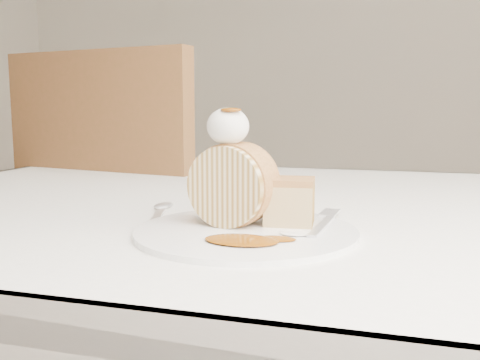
# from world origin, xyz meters

# --- Properties ---
(table) EXTENTS (1.40, 0.90, 0.75)m
(table) POSITION_xyz_m (0.00, 0.20, 0.66)
(table) COLOR white
(table) RESTS_ON ground
(chair_far) EXTENTS (0.55, 0.55, 1.01)m
(chair_far) POSITION_xyz_m (-0.48, 0.60, 0.58)
(chair_far) COLOR brown
(chair_far) RESTS_ON ground
(plate) EXTENTS (0.27, 0.27, 0.01)m
(plate) POSITION_xyz_m (-0.02, -0.01, 0.75)
(plate) COLOR white
(plate) RESTS_ON table
(roulade_slice) EXTENTS (0.10, 0.07, 0.09)m
(roulade_slice) POSITION_xyz_m (-0.04, 0.01, 0.80)
(roulade_slice) COLOR #CEBC8F
(roulade_slice) RESTS_ON plate
(cake_chunk) EXTENTS (0.06, 0.06, 0.05)m
(cake_chunk) POSITION_xyz_m (0.02, 0.03, 0.78)
(cake_chunk) COLOR #AE6D42
(cake_chunk) RESTS_ON plate
(whipped_cream) EXTENTS (0.05, 0.05, 0.04)m
(whipped_cream) POSITION_xyz_m (-0.05, 0.00, 0.87)
(whipped_cream) COLOR silver
(whipped_cream) RESTS_ON roulade_slice
(caramel_drizzle) EXTENTS (0.02, 0.02, 0.01)m
(caramel_drizzle) POSITION_xyz_m (-0.04, -0.01, 0.89)
(caramel_drizzle) COLOR #6F3404
(caramel_drizzle) RESTS_ON whipped_cream
(caramel_pool) EXTENTS (0.08, 0.06, 0.00)m
(caramel_pool) POSITION_xyz_m (-0.01, -0.07, 0.76)
(caramel_pool) COLOR #6F3404
(caramel_pool) RESTS_ON plate
(fork) EXTENTS (0.03, 0.15, 0.00)m
(fork) POSITION_xyz_m (0.06, 0.02, 0.76)
(fork) COLOR silver
(fork) RESTS_ON plate
(spoon) EXTENTS (0.06, 0.14, 0.00)m
(spoon) POSITION_xyz_m (-0.15, 0.04, 0.75)
(spoon) COLOR silver
(spoon) RESTS_ON table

